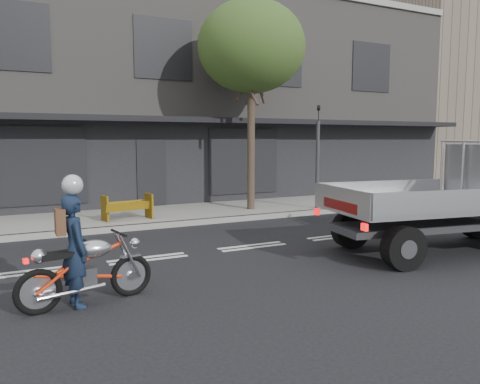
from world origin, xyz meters
name	(u,v)px	position (x,y,z in m)	size (l,w,h in m)	color
ground	(252,247)	(0.00, 0.00, 0.00)	(80.00, 80.00, 0.00)	black
sidewalk	(182,214)	(0.00, 4.70, 0.07)	(32.00, 3.20, 0.15)	gray
kerb	(201,222)	(0.00, 3.10, 0.07)	(32.00, 0.20, 0.15)	gray
building_main	(129,102)	(0.00, 11.30, 4.00)	(26.00, 10.00, 8.00)	slate
building_neighbour	(451,97)	(20.00, 11.30, 5.00)	(14.00, 10.00, 10.00)	brown
street_tree	(251,47)	(2.20, 4.20, 5.28)	(3.40, 3.40, 6.74)	#382B21
traffic_light_pole	(317,163)	(4.20, 3.35, 1.65)	(0.12, 0.12, 3.50)	#2D2D30
motorcycle	(87,269)	(-3.90, -2.16, 0.53)	(2.01, 0.59, 1.04)	black
rider	(75,251)	(-4.06, -2.16, 0.82)	(0.60, 0.39, 1.64)	#121F34
construction_barrier	(129,207)	(-1.88, 3.75, 0.52)	(1.34, 0.53, 0.75)	#E9A60C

